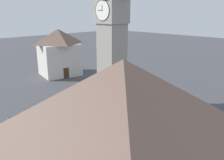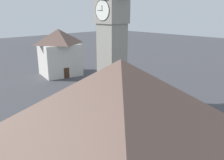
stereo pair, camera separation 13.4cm
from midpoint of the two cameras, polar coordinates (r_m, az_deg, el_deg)
The scene contains 10 objects.
ground_plane at distance 32.54m, azimuth 0.12°, elevation -6.42°, with size 200.00×200.00×0.00m, color #424247.
clock_tower at distance 29.96m, azimuth 0.13°, elevation 15.21°, with size 4.35×4.35×20.55m.
car_blue_kerb at distance 31.94m, azimuth 12.74°, elevation -5.82°, with size 3.57×4.41×1.53m.
car_silver_kerb at distance 40.98m, azimuth 9.77°, elevation -0.63°, with size 4.17×4.04×1.53m.
car_red_corner at distance 27.58m, azimuth -22.26°, elevation -10.43°, with size 4.45×2.86×1.53m.
car_white_side at distance 25.75m, azimuth 1.12°, elevation -11.07°, with size 4.29×3.88×1.53m.
car_black_far at distance 29.29m, azimuth -10.37°, elevation -7.79°, with size 4.43×3.44×1.53m.
pedestrian at distance 28.94m, azimuth 9.60°, elevation -7.52°, with size 0.55×0.29×1.69m.
tree at distance 19.94m, azimuth -4.16°, elevation -7.13°, with size 4.93×4.93×7.19m.
building_terrace_right at distance 48.70m, azimuth -12.79°, elevation 6.82°, with size 8.31×8.90×9.41m.
Camera 2 is at (-21.54, 20.82, 12.71)m, focal length 36.91 mm.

